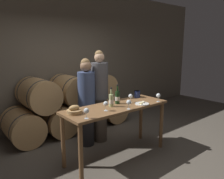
# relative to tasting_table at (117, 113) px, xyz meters

# --- Properties ---
(ground_plane) EXTENTS (10.00, 10.00, 0.00)m
(ground_plane) POSITION_rel_tasting_table_xyz_m (0.00, 0.00, -0.77)
(ground_plane) COLOR #564F44
(stone_wall_back) EXTENTS (10.00, 0.12, 3.20)m
(stone_wall_back) POSITION_rel_tasting_table_xyz_m (0.00, 2.13, 0.83)
(stone_wall_back) COLOR #706656
(stone_wall_back) RESTS_ON ground_plane
(barrel_stack) EXTENTS (2.75, 0.88, 1.23)m
(barrel_stack) POSITION_rel_tasting_table_xyz_m (-0.00, 1.57, -0.20)
(barrel_stack) COLOR tan
(barrel_stack) RESTS_ON ground_plane
(tasting_table) EXTENTS (1.83, 0.63, 0.89)m
(tasting_table) POSITION_rel_tasting_table_xyz_m (0.00, 0.00, 0.00)
(tasting_table) COLOR brown
(tasting_table) RESTS_ON ground_plane
(person_left) EXTENTS (0.31, 0.31, 1.63)m
(person_left) POSITION_rel_tasting_table_xyz_m (-0.14, 0.70, 0.08)
(person_left) COLOR #232326
(person_left) RESTS_ON ground_plane
(person_right) EXTENTS (0.32, 0.32, 1.77)m
(person_right) POSITION_rel_tasting_table_xyz_m (0.17, 0.70, 0.14)
(person_right) COLOR #4C4238
(person_right) RESTS_ON ground_plane
(wine_bottle_red) EXTENTS (0.08, 0.08, 0.33)m
(wine_bottle_red) POSITION_rel_tasting_table_xyz_m (0.09, 0.09, 0.23)
(wine_bottle_red) COLOR #193819
(wine_bottle_red) RESTS_ON tasting_table
(wine_bottle_white) EXTENTS (0.08, 0.08, 0.31)m
(wine_bottle_white) POSITION_rel_tasting_table_xyz_m (-0.10, 0.02, 0.23)
(wine_bottle_white) COLOR #ADBC7F
(wine_bottle_white) RESTS_ON tasting_table
(blue_crock) EXTENTS (0.12, 0.12, 0.12)m
(blue_crock) POSITION_rel_tasting_table_xyz_m (0.68, 0.20, 0.19)
(blue_crock) COLOR navy
(blue_crock) RESTS_ON tasting_table
(bread_basket) EXTENTS (0.22, 0.22, 0.13)m
(bread_basket) POSITION_rel_tasting_table_xyz_m (-0.75, 0.07, 0.17)
(bread_basket) COLOR tan
(bread_basket) RESTS_ON tasting_table
(cheese_plate) EXTENTS (0.24, 0.24, 0.04)m
(cheese_plate) POSITION_rel_tasting_table_xyz_m (0.39, -0.19, 0.13)
(cheese_plate) COLOR white
(cheese_plate) RESTS_ON tasting_table
(wine_glass_far_left) EXTENTS (0.07, 0.07, 0.15)m
(wine_glass_far_left) POSITION_rel_tasting_table_xyz_m (-0.73, -0.23, 0.23)
(wine_glass_far_left) COLOR white
(wine_glass_far_left) RESTS_ON tasting_table
(wine_glass_left) EXTENTS (0.07, 0.07, 0.15)m
(wine_glass_left) POSITION_rel_tasting_table_xyz_m (-0.31, -0.11, 0.23)
(wine_glass_left) COLOR white
(wine_glass_left) RESTS_ON tasting_table
(wine_glass_center) EXTENTS (0.07, 0.07, 0.15)m
(wine_glass_center) POSITION_rel_tasting_table_xyz_m (0.01, -0.26, 0.23)
(wine_glass_center) COLOR white
(wine_glass_center) RESTS_ON tasting_table
(wine_glass_right) EXTENTS (0.07, 0.07, 0.15)m
(wine_glass_right) POSITION_rel_tasting_table_xyz_m (0.32, 0.01, 0.23)
(wine_glass_right) COLOR white
(wine_glass_right) RESTS_ON tasting_table
(wine_glass_far_right) EXTENTS (0.07, 0.07, 0.15)m
(wine_glass_far_right) POSITION_rel_tasting_table_xyz_m (0.73, -0.26, 0.23)
(wine_glass_far_right) COLOR white
(wine_glass_far_right) RESTS_ON tasting_table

